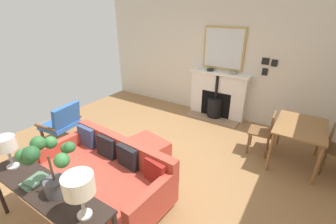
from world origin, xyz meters
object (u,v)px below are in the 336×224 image
(sofa, at_px, (107,173))
(dining_chair_near_fireplace, at_px, (266,130))
(fireplace, at_px, (217,97))
(table_lamp_near_end, at_px, (6,145))
(dining_chair_by_back_wall, at_px, (335,147))
(console_table, at_px, (46,193))
(table_lamp_far_end, at_px, (79,186))
(mantel_bowl_far, at_px, (232,73))
(potted_plant, at_px, (47,163))
(dining_table, at_px, (300,131))
(mantel_bowl_near, at_px, (210,70))
(book_stack, at_px, (36,180))
(armchair_accent, at_px, (62,122))
(ottoman, at_px, (146,150))

(sofa, bearing_deg, dining_chair_near_fireplace, 143.53)
(fireplace, xyz_separation_m, table_lamp_near_end, (4.21, -0.99, 0.55))
(fireplace, relative_size, dining_chair_by_back_wall, 1.73)
(dining_chair_by_back_wall, bearing_deg, console_table, -41.05)
(table_lamp_near_end, distance_m, table_lamp_far_end, 1.34)
(mantel_bowl_far, distance_m, table_lamp_far_end, 4.24)
(mantel_bowl_far, xyz_separation_m, console_table, (4.24, -0.62, -0.50))
(potted_plant, bearing_deg, dining_table, 147.12)
(dining_table, height_order, dining_chair_by_back_wall, dining_chair_by_back_wall)
(potted_plant, xyz_separation_m, dining_table, (-3.12, 2.02, -0.50))
(mantel_bowl_near, height_order, table_lamp_near_end, mantel_bowl_near)
(mantel_bowl_near, relative_size, book_stack, 0.57)
(fireplace, distance_m, table_lamp_far_end, 4.27)
(console_table, relative_size, table_lamp_near_end, 4.25)
(fireplace, distance_m, armchair_accent, 3.53)
(table_lamp_near_end, bearing_deg, ottoman, 158.44)
(book_stack, bearing_deg, table_lamp_near_end, -89.91)
(table_lamp_far_end, relative_size, dining_chair_by_back_wall, 0.56)
(sofa, height_order, dining_chair_near_fireplace, dining_chair_near_fireplace)
(mantel_bowl_far, height_order, console_table, mantel_bowl_far)
(console_table, height_order, dining_table, dining_table)
(console_table, distance_m, dining_chair_by_back_wall, 4.17)
(sofa, xyz_separation_m, book_stack, (0.86, -0.17, 0.42))
(mantel_bowl_near, relative_size, table_lamp_far_end, 0.34)
(table_lamp_far_end, bearing_deg, dining_chair_by_back_wall, 146.64)
(mantel_bowl_far, distance_m, console_table, 4.31)
(table_lamp_far_end, height_order, dining_table, table_lamp_far_end)
(sofa, height_order, table_lamp_near_end, table_lamp_near_end)
(mantel_bowl_near, distance_m, dining_chair_near_fireplace, 2.05)
(mantel_bowl_near, bearing_deg, fireplace, 83.79)
(mantel_bowl_near, bearing_deg, dining_chair_by_back_wall, 67.60)
(fireplace, distance_m, book_stack, 4.25)
(book_stack, height_order, dining_chair_near_fireplace, dining_chair_near_fireplace)
(table_lamp_far_end, xyz_separation_m, potted_plant, (-0.01, -0.48, 0.05))
(mantel_bowl_near, distance_m, sofa, 3.48)
(table_lamp_far_end, bearing_deg, potted_plant, -90.88)
(book_stack, distance_m, dining_chair_by_back_wall, 4.29)
(sofa, relative_size, table_lamp_far_end, 4.35)
(mantel_bowl_far, bearing_deg, table_lamp_far_end, 0.59)
(sofa, bearing_deg, table_lamp_near_end, -37.93)
(fireplace, xyz_separation_m, dining_table, (1.08, 1.89, 0.14))
(armchair_accent, distance_m, potted_plant, 2.48)
(mantel_bowl_far, bearing_deg, mantel_bowl_near, -90.00)
(fireplace, xyz_separation_m, dining_chair_by_back_wall, (1.07, 2.41, 0.01))
(sofa, xyz_separation_m, ottoman, (-0.88, 0.02, -0.09))
(table_lamp_far_end, height_order, book_stack, table_lamp_far_end)
(potted_plant, bearing_deg, table_lamp_near_end, -89.51)
(sofa, xyz_separation_m, dining_chair_by_back_wall, (-2.28, 2.73, 0.17))
(mantel_bowl_near, relative_size, dining_table, 0.16)
(console_table, distance_m, potted_plant, 0.52)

